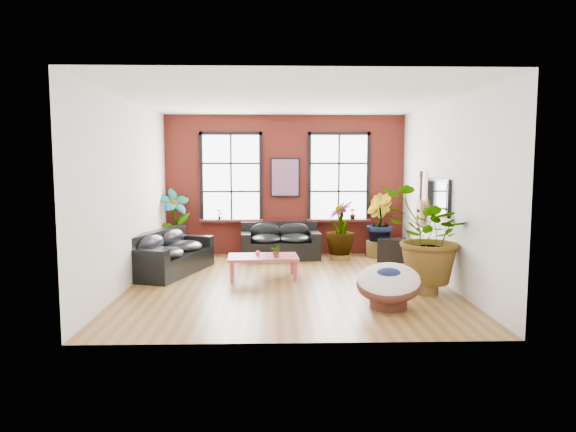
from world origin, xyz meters
name	(u,v)px	position (x,y,z in m)	size (l,w,h in m)	color
room	(289,193)	(0.00, 0.15, 1.75)	(6.04, 6.54, 3.54)	brown
sofa_back	(280,242)	(-0.14, 2.68, 0.39)	(1.93, 1.02, 0.86)	black
sofa_left	(169,254)	(-2.49, 1.05, 0.40)	(1.57, 2.41, 0.88)	black
coffee_table	(263,258)	(-0.51, 0.53, 0.40)	(1.44, 0.88, 0.54)	#A93D50
papasan_chair	(389,284)	(1.55, -1.69, 0.40)	(1.30, 1.30, 0.77)	#53281D
poster	(285,177)	(0.00, 3.18, 1.95)	(0.74, 0.06, 0.98)	black
tv_wall_unit	(433,201)	(2.93, 0.60, 1.54)	(0.13, 1.86, 1.20)	black
media_box	(391,250)	(2.49, 2.22, 0.27)	(0.75, 0.67, 0.54)	black
pot_back_left	(174,249)	(-2.73, 2.83, 0.20)	(0.60, 0.60, 0.41)	brown
pot_back_right	(377,249)	(2.27, 2.78, 0.20)	(0.71, 0.71, 0.40)	brown
pot_right_wall	(425,283)	(2.41, -0.77, 0.18)	(0.57, 0.57, 0.35)	brown
pot_mid	(340,252)	(1.31, 2.43, 0.18)	(0.60, 0.60, 0.35)	brown
floor_plant_back_left	(175,220)	(-2.70, 2.79, 0.93)	(0.82, 0.55, 1.55)	#124416
floor_plant_back_right	(378,222)	(2.29, 2.82, 0.86)	(0.78, 0.63, 1.42)	#124416
floor_plant_right_wall	(428,236)	(2.44, -0.75, 1.03)	(1.57, 1.36, 1.75)	#124416
floor_plant_mid	(340,228)	(1.30, 2.42, 0.77)	(0.71, 0.71, 1.27)	#124416
table_plant	(277,251)	(-0.23, 0.39, 0.58)	(0.23, 0.20, 0.25)	#124416
sill_plant_left	(219,214)	(-1.65, 3.13, 1.04)	(0.14, 0.10, 0.27)	#124416
sill_plant_right	(353,214)	(1.70, 3.13, 1.04)	(0.15, 0.15, 0.27)	#124416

